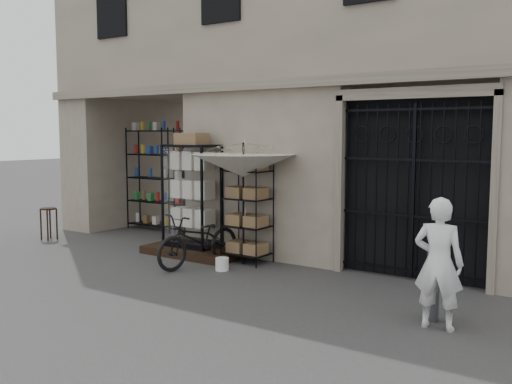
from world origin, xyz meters
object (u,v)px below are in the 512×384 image
Objects in this scene: white_bucket at (222,264)px; wire_rack at (247,215)px; shopkeeper at (436,328)px; bicycle at (200,266)px; wooden_stool at (49,223)px; display_cabinet at (192,201)px; market_umbrella at (243,159)px; steel_bollard at (433,287)px.

wire_rack is at bearing 90.14° from white_bucket.
shopkeeper is (3.97, -1.59, -0.88)m from wire_rack.
wooden_stool is at bearing -171.21° from bicycle.
display_cabinet is 1.20× the size of wire_rack.
market_umbrella reaches higher than wire_rack.
bicycle is (-0.55, 0.04, -0.11)m from white_bucket.
steel_bollard is (3.83, -0.60, 0.33)m from white_bucket.
market_umbrella is 1.89m from white_bucket.
white_bucket is (0.00, -0.75, -0.77)m from wire_rack.
wooden_stool is at bearing 163.04° from wire_rack.
wire_rack is at bearing 160.55° from steel_bollard.
steel_bollard is at bearing -4.47° from wooden_stool.
wooden_stool is 8.81m from steel_bollard.
market_umbrella is at bearing 162.48° from steel_bollard.
white_bucket is 0.32× the size of wooden_stool.
wooden_stool is at bearing 175.53° from steel_bollard.
wire_rack is 2.04× the size of steel_bollard.
bicycle is at bearing -0.51° from wooden_stool.
market_umbrella reaches higher than white_bucket.
wire_rack is 1.04m from market_umbrella.
bicycle is 4.42m from wooden_stool.
steel_bollard reaches higher than white_bucket.
market_umbrella is 11.43× the size of white_bucket.
wire_rack is 1.25m from bicycle.
display_cabinet is 9.36× the size of white_bucket.
display_cabinet is 1.79m from white_bucket.
display_cabinet reaches higher than wire_rack.
shopkeeper is (8.91, -0.92, -0.38)m from wooden_stool.
wire_rack is 7.77× the size of white_bucket.
wooden_stool is at bearing -174.10° from market_umbrella.
bicycle is at bearing 171.59° from steel_bollard.
display_cabinet is 1.33m from wire_rack.
bicycle is at bearing 175.32° from white_bucket.
shopkeeper is (3.94, -1.44, -1.90)m from market_umbrella.
display_cabinet is at bearing 173.61° from market_umbrella.
shopkeeper is (3.97, -0.84, -0.11)m from white_bucket.
white_bucket is at bearing -0.97° from wooden_stool.
shopkeeper is at bearing -1.80° from bicycle.
wooden_stool is at bearing 179.03° from white_bucket.
white_bucket is at bearing 171.07° from steel_bollard.
wire_rack is at bearing 9.87° from display_cabinet.
shopkeeper is at bearing -11.97° from white_bucket.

